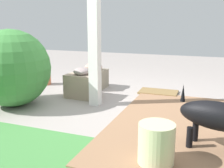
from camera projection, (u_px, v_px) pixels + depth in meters
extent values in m
plane|color=gray|center=(119.00, 107.00, 3.57)|extent=(12.00, 12.00, 0.00)
cube|color=#90694B|center=(195.00, 127.00, 2.87)|extent=(1.80, 2.40, 0.02)
cube|color=white|center=(94.00, 25.00, 3.43)|extent=(0.13, 0.13, 2.16)
cube|color=gray|center=(94.00, 79.00, 4.56)|extent=(0.40, 0.43, 0.32)
ellipsoid|color=gray|center=(93.00, 67.00, 4.52)|extent=(0.30, 0.30, 0.14)
cube|color=gray|center=(82.00, 86.00, 4.00)|extent=(0.48, 0.35, 0.35)
ellipsoid|color=gray|center=(82.00, 71.00, 3.95)|extent=(0.26, 0.26, 0.11)
sphere|color=#3D823B|center=(12.00, 68.00, 3.54)|extent=(1.03, 1.03, 1.03)
cylinder|color=#C56D47|center=(45.00, 79.00, 4.84)|extent=(0.21, 0.21, 0.19)
cone|color=brown|center=(44.00, 61.00, 4.77)|extent=(0.19, 0.19, 0.47)
ellipsoid|color=black|center=(219.00, 116.00, 2.27)|extent=(0.72, 0.39, 0.25)
cylinder|color=black|center=(195.00, 132.00, 2.51)|extent=(0.06, 0.06, 0.21)
cylinder|color=black|center=(190.00, 138.00, 2.38)|extent=(0.06, 0.06, 0.21)
cone|color=black|center=(183.00, 93.00, 2.42)|extent=(0.05, 0.05, 0.16)
cylinder|color=beige|center=(156.00, 144.00, 2.10)|extent=(0.29, 0.29, 0.35)
cube|color=olive|center=(158.00, 92.00, 4.28)|extent=(0.61, 0.38, 0.03)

